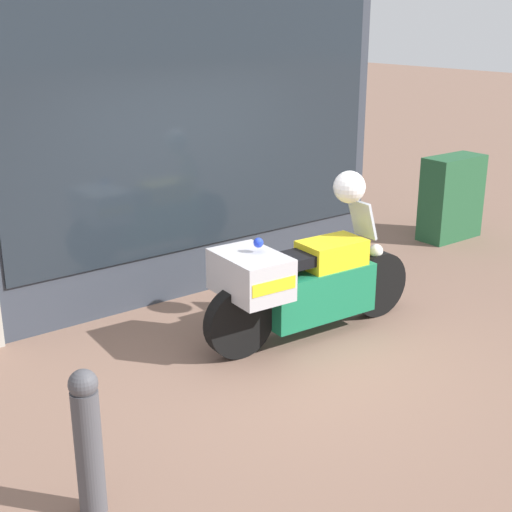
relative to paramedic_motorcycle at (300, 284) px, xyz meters
The scene contains 7 objects.
ground_plane 0.69m from the paramedic_motorcycle, 146.34° to the right, with size 60.00×60.00×0.00m, color #7A5B4C.
shop_building 2.44m from the paramedic_motorcycle, 111.32° to the left, with size 5.44×0.55×4.16m.
window_display 1.80m from the paramedic_motorcycle, 91.48° to the left, with size 4.25×0.30×1.84m.
paramedic_motorcycle is the anchor object (origin of this frame).
utility_cabinet 3.94m from the paramedic_motorcycle, 17.74° to the left, with size 0.89×0.42×1.14m, color #235633.
white_helmet 1.02m from the paramedic_motorcycle, ahead, with size 0.31×0.31×0.31m, color white.
street_bollard 2.91m from the paramedic_motorcycle, 156.75° to the right, with size 0.18×0.18×0.99m.
Camera 1 is at (-3.76, -4.49, 2.97)m, focal length 50.00 mm.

